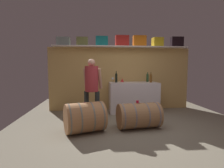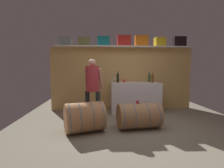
{
  "view_description": "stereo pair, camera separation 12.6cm",
  "coord_description": "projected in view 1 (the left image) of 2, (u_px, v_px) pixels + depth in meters",
  "views": [
    {
      "loc": [
        -0.85,
        -3.51,
        1.35
      ],
      "look_at": [
        -0.45,
        0.4,
        0.99
      ],
      "focal_mm": 28.6,
      "sensor_mm": 36.0,
      "label": 1
    },
    {
      "loc": [
        -0.73,
        -3.52,
        1.35
      ],
      "look_at": [
        -0.45,
        0.4,
        0.99
      ],
      "focal_mm": 28.6,
      "sensor_mm": 36.0,
      "label": 2
    }
  ],
  "objects": [
    {
      "name": "wine_barrel_near",
      "position": [
        139.0,
        116.0,
        3.98
      ],
      "size": [
        0.99,
        0.66,
        0.58
      ],
      "rotation": [
        0.0,
        0.0,
        0.11
      ],
      "color": "#A1744B",
      "rests_on": "ground"
    },
    {
      "name": "work_cabinet",
      "position": [
        133.0,
        97.0,
        5.46
      ],
      "size": [
        1.47,
        0.67,
        0.9
      ],
      "primitive_type": "cube",
      "color": "white",
      "rests_on": "ground"
    },
    {
      "name": "wine_bottle_dark",
      "position": [
        116.0,
        78.0,
        5.38
      ],
      "size": [
        0.07,
        0.07,
        0.34
      ],
      "color": "black",
      "rests_on": "work_cabinet"
    },
    {
      "name": "wine_glass",
      "position": [
        113.0,
        79.0,
        5.47
      ],
      "size": [
        0.08,
        0.08,
        0.15
      ],
      "color": "white",
      "rests_on": "work_cabinet"
    },
    {
      "name": "high_shelf_board",
      "position": [
        121.0,
        47.0,
        5.52
      ],
      "size": [
        4.14,
        0.4,
        0.03
      ],
      "primitive_type": "cube",
      "color": "silver",
      "rests_on": "back_wall_panel"
    },
    {
      "name": "toolcase_red",
      "position": [
        122.0,
        41.0,
        5.51
      ],
      "size": [
        0.41,
        0.22,
        0.33
      ],
      "primitive_type": "cube",
      "rotation": [
        0.0,
        0.0,
        0.01
      ],
      "color": "red",
      "rests_on": "high_shelf_board"
    },
    {
      "name": "wine_barrel_far",
      "position": [
        85.0,
        117.0,
        3.72
      ],
      "size": [
        0.95,
        0.83,
        0.64
      ],
      "rotation": [
        0.0,
        0.0,
        0.31
      ],
      "color": "#B0784B",
      "rests_on": "ground"
    },
    {
      "name": "toolcase_orange",
      "position": [
        139.0,
        41.0,
        5.56
      ],
      "size": [
        0.4,
        0.23,
        0.33
      ],
      "primitive_type": "cube",
      "rotation": [
        0.0,
        0.0,
        -0.03
      ],
      "color": "orange",
      "rests_on": "high_shelf_board"
    },
    {
      "name": "toolcase_teal",
      "position": [
        102.0,
        41.0,
        5.45
      ],
      "size": [
        0.37,
        0.24,
        0.29
      ],
      "primitive_type": "cube",
      "rotation": [
        0.0,
        0.0,
        -0.01
      ],
      "color": "#137B7D",
      "rests_on": "high_shelf_board"
    },
    {
      "name": "wine_bottle_amber",
      "position": [
        151.0,
        78.0,
        5.36
      ],
      "size": [
        0.07,
        0.07,
        0.31
      ],
      "color": "brown",
      "rests_on": "work_cabinet"
    },
    {
      "name": "back_wall_panel",
      "position": [
        120.0,
        79.0,
        5.76
      ],
      "size": [
        4.5,
        0.1,
        1.98
      ],
      "primitive_type": "cube",
      "color": "tan",
      "rests_on": "ground"
    },
    {
      "name": "winemaker_pouring",
      "position": [
        92.0,
        83.0,
        4.43
      ],
      "size": [
        0.5,
        0.41,
        1.56
      ],
      "rotation": [
        0.0,
        0.0,
        -0.28
      ],
      "color": "#283030",
      "rests_on": "ground"
    },
    {
      "name": "red_funnel",
      "position": [
        122.0,
        80.0,
        5.58
      ],
      "size": [
        0.11,
        0.11,
        0.11
      ],
      "primitive_type": "cone",
      "color": "red",
      "rests_on": "work_cabinet"
    },
    {
      "name": "tasting_cup",
      "position": [
        137.0,
        102.0,
        3.95
      ],
      "size": [
        0.06,
        0.06,
        0.06
      ],
      "primitive_type": "cylinder",
      "color": "red",
      "rests_on": "wine_barrel_near"
    },
    {
      "name": "wine_bottle_green",
      "position": [
        147.0,
        77.0,
        5.61
      ],
      "size": [
        0.07,
        0.07,
        0.3
      ],
      "color": "#305530",
      "rests_on": "work_cabinet"
    },
    {
      "name": "toolcase_grey",
      "position": [
        63.0,
        41.0,
        5.33
      ],
      "size": [
        0.39,
        0.23,
        0.25
      ],
      "primitive_type": "cube",
      "rotation": [
        0.0,
        0.0,
        -0.03
      ],
      "color": "gray",
      "rests_on": "high_shelf_board"
    },
    {
      "name": "toolcase_olive",
      "position": [
        82.0,
        42.0,
        5.39
      ],
      "size": [
        0.33,
        0.23,
        0.25
      ],
      "primitive_type": "cube",
      "rotation": [
        0.0,
        0.0,
        0.0
      ],
      "color": "olive",
      "rests_on": "high_shelf_board"
    },
    {
      "name": "ground_plane",
      "position": [
        130.0,
        125.0,
        4.23
      ],
      "size": [
        5.7,
        7.59,
        0.02
      ],
      "primitive_type": "cube",
      "color": "gray"
    },
    {
      "name": "toolcase_black",
      "position": [
        177.0,
        42.0,
        5.69
      ],
      "size": [
        0.39,
        0.22,
        0.31
      ],
      "primitive_type": "cube",
      "rotation": [
        0.0,
        0.0,
        -0.06
      ],
      "color": "black",
      "rests_on": "high_shelf_board"
    },
    {
      "name": "toolcase_yellow",
      "position": [
        157.0,
        42.0,
        5.63
      ],
      "size": [
        0.32,
        0.28,
        0.28
      ],
      "primitive_type": "cube",
      "rotation": [
        0.0,
        0.0,
        0.04
      ],
      "color": "yellow",
      "rests_on": "high_shelf_board"
    }
  ]
}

